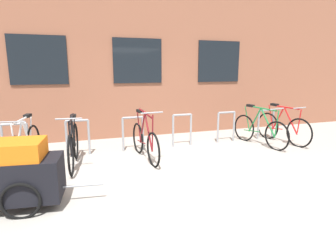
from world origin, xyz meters
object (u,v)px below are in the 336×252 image
at_px(bicycle_white, 25,147).
at_px(bicycle_black, 73,145).
at_px(bike_trailer, 24,173).
at_px(bicycle_green, 259,130).
at_px(bicycle_maroon, 145,141).
at_px(bicycle_red, 282,127).

distance_m(bicycle_white, bicycle_black, 0.90).
bearing_deg(bicycle_white, bike_trailer, -81.69).
distance_m(bicycle_green, bicycle_maroon, 2.93).
height_order(bicycle_green, bicycle_black, bicycle_black).
bearing_deg(bicycle_maroon, bicycle_black, 178.66).
bearing_deg(bicycle_maroon, bicycle_green, 3.55).
xyz_separation_m(bicycle_black, bicycle_maroon, (1.40, -0.03, -0.02)).
bearing_deg(bicycle_black, bicycle_maroon, -1.34).
bearing_deg(bike_trailer, bicycle_white, 98.31).
bearing_deg(bicycle_red, bicycle_black, -178.00).
bearing_deg(bicycle_black, bicycle_white, 167.15).
relative_size(bicycle_green, bicycle_maroon, 1.02).
xyz_separation_m(bicycle_green, bicycle_black, (-4.33, -0.15, 0.02)).
relative_size(bicycle_maroon, bicycle_red, 1.01).
xyz_separation_m(bicycle_green, bicycle_red, (0.71, 0.03, 0.00)).
distance_m(bicycle_white, bicycle_maroon, 2.29).
bearing_deg(bicycle_white, bicycle_red, -0.23).
relative_size(bicycle_red, bike_trailer, 1.13).
distance_m(bicycle_white, bicycle_red, 5.91).
height_order(bicycle_black, bicycle_maroon, bicycle_maroon).
height_order(bicycle_green, bicycle_maroon, bicycle_maroon).
relative_size(bicycle_black, bike_trailer, 1.16).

